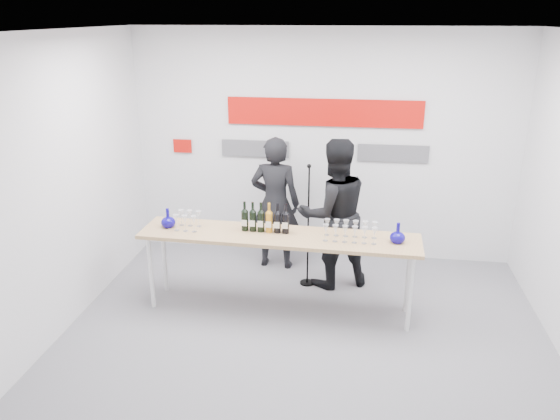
{
  "coord_description": "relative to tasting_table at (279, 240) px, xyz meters",
  "views": [
    {
      "loc": [
        0.46,
        -4.99,
        3.14
      ],
      "look_at": [
        -0.34,
        0.46,
        1.15
      ],
      "focal_mm": 35.0,
      "sensor_mm": 36.0,
      "label": 1
    }
  ],
  "objects": [
    {
      "name": "presenter_left",
      "position": [
        -0.21,
        1.12,
        0.03
      ],
      "size": [
        0.65,
        0.45,
        1.73
      ],
      "primitive_type": "imported",
      "rotation": [
        0.0,
        0.0,
        3.09
      ],
      "color": "black",
      "rests_on": "ground"
    },
    {
      "name": "tasting_table",
      "position": [
        0.0,
        0.0,
        0.0
      ],
      "size": [
        3.03,
        0.69,
        0.9
      ],
      "rotation": [
        0.0,
        0.0,
        -0.03
      ],
      "color": "tan",
      "rests_on": "ground"
    },
    {
      "name": "signage",
      "position": [
        0.29,
        1.61,
        0.97
      ],
      "size": [
        3.38,
        0.02,
        0.79
      ],
      "color": "#BF0E08",
      "rests_on": "back_wall"
    },
    {
      "name": "presenter_right",
      "position": [
        0.55,
        0.72,
        0.07
      ],
      "size": [
        1.08,
        0.98,
        1.81
      ],
      "primitive_type": "imported",
      "rotation": [
        0.0,
        0.0,
        3.54
      ],
      "color": "black",
      "rests_on": "ground"
    },
    {
      "name": "decanter_left",
      "position": [
        -1.25,
        0.05,
        0.18
      ],
      "size": [
        0.16,
        0.16,
        0.21
      ],
      "primitive_type": null,
      "color": "#0E067B",
      "rests_on": "tasting_table"
    },
    {
      "name": "back_wall",
      "position": [
        0.34,
        1.64,
        0.66
      ],
      "size": [
        5.0,
        0.04,
        3.0
      ],
      "primitive_type": "cube",
      "color": "silver",
      "rests_on": "ground"
    },
    {
      "name": "glasses_right",
      "position": [
        0.76,
        -0.02,
        0.16
      ],
      "size": [
        0.57,
        0.24,
        0.18
      ],
      "color": "silver",
      "rests_on": "tasting_table"
    },
    {
      "name": "wine_bottles",
      "position": [
        -0.16,
        0.06,
        0.23
      ],
      "size": [
        0.53,
        0.09,
        0.33
      ],
      "rotation": [
        0.0,
        0.0,
        -0.03
      ],
      "color": "black",
      "rests_on": "tasting_table"
    },
    {
      "name": "decanter_right",
      "position": [
        1.25,
        -0.03,
        0.18
      ],
      "size": [
        0.16,
        0.16,
        0.21
      ],
      "primitive_type": null,
      "color": "#0E067B",
      "rests_on": "tasting_table"
    },
    {
      "name": "glasses_left",
      "position": [
        -1.02,
        0.03,
        0.16
      ],
      "size": [
        0.27,
        0.23,
        0.18
      ],
      "color": "silver",
      "rests_on": "tasting_table"
    },
    {
      "name": "ground",
      "position": [
        0.34,
        -0.36,
        -0.84
      ],
      "size": [
        5.0,
        5.0,
        0.0
      ],
      "primitive_type": "plane",
      "color": "slate",
      "rests_on": "ground"
    },
    {
      "name": "mic_stand",
      "position": [
        0.26,
        0.65,
        -0.37
      ],
      "size": [
        0.18,
        0.18,
        1.53
      ],
      "rotation": [
        0.0,
        0.0,
        -0.1
      ],
      "color": "black",
      "rests_on": "ground"
    }
  ]
}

